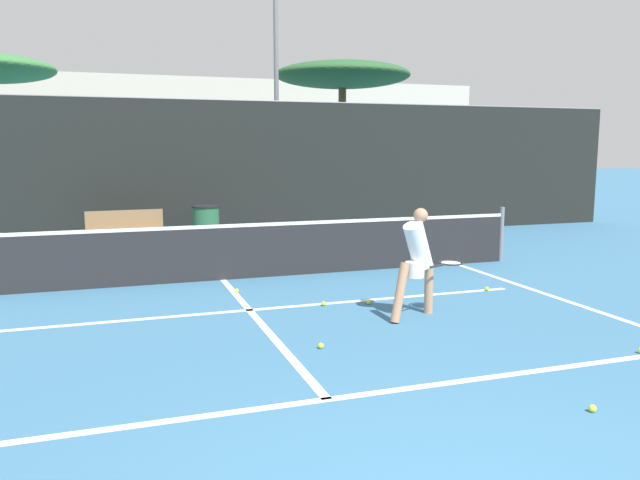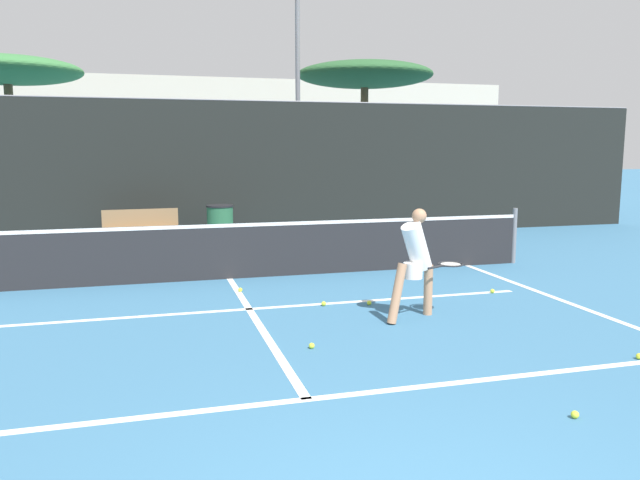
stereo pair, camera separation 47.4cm
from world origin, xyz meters
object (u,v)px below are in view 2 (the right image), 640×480
object	(u,v)px
trash_bin	(220,226)
parked_car	(286,197)
courtside_bench	(141,227)
player_practicing	(416,259)

from	to	relation	value
trash_bin	parked_car	size ratio (longest dim) A/B	0.22
courtside_bench	parked_car	xyz separation A→B (m)	(4.42, 5.17, 0.18)
player_practicing	parked_car	size ratio (longest dim) A/B	0.34
trash_bin	player_practicing	bearing A→B (deg)	-75.07
player_practicing	parked_car	world-z (taller)	parked_car
trash_bin	parked_car	distance (m)	6.06
parked_car	courtside_bench	bearing A→B (deg)	-130.54
courtside_bench	trash_bin	distance (m)	1.74
player_practicing	courtside_bench	bearing A→B (deg)	91.35
player_practicing	parked_car	bearing A→B (deg)	60.26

